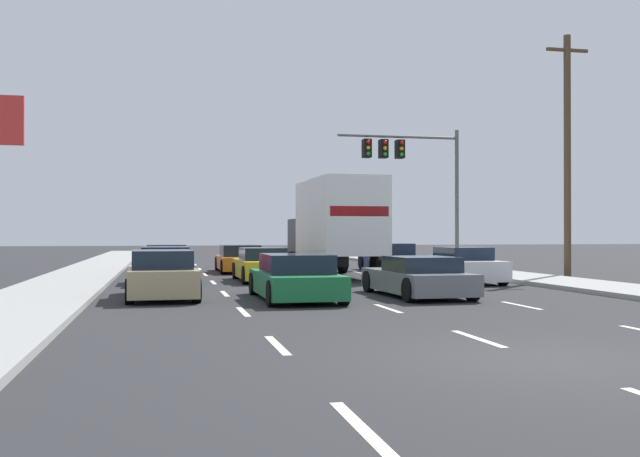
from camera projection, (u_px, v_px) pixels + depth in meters
The scene contains 16 objects.
ground_plane at pixel (274, 270), 34.66m from camera, with size 140.00×140.00×0.00m, color #2B2B2D.
sidewalk_right at pixel (483, 272), 31.53m from camera, with size 2.81×80.00×0.14m, color #9E9E99.
sidewalk_left at pixel (78, 277), 28.01m from camera, with size 2.81×80.00×0.14m, color #9E9E99.
lane_markings at pixel (294, 277), 29.36m from camera, with size 6.94×57.00×0.01m.
car_red at pixel (166, 260), 32.34m from camera, with size 2.01×4.44×1.26m.
car_blue at pixel (165, 266), 26.13m from camera, with size 1.99×4.62×1.28m.
car_tan at pixel (162, 276), 19.83m from camera, with size 1.98×4.36×1.31m.
car_orange at pixel (240, 260), 33.15m from camera, with size 2.01×4.65×1.23m.
car_yellow at pixel (262, 266), 26.87m from camera, with size 1.86×4.23×1.24m.
car_green at pixel (295, 278), 19.41m from camera, with size 2.00×4.63×1.22m.
box_truck at pixel (334, 224), 29.23m from camera, with size 2.67×7.84×3.85m.
car_gray at pixel (418, 278), 20.40m from camera, with size 2.09×4.55×1.13m.
car_navy at pixel (391, 259), 34.02m from camera, with size 2.06×4.53×1.29m.
car_white at pixel (462, 266), 26.03m from camera, with size 1.93×4.29×1.27m.
traffic_signal_mast at pixel (404, 160), 37.78m from camera, with size 6.56×0.69×7.19m.
utility_pole_mid at pixel (567, 153), 29.32m from camera, with size 1.80×0.28×9.73m.
Camera 1 is at (-5.17, -9.35, 1.78)m, focal length 41.03 mm.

